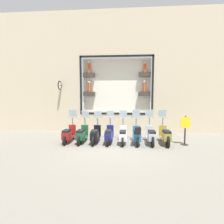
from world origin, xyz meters
TOP-DOWN VIEW (x-y plane):
  - ground_plane at (0.00, 0.00)m, footprint 120.00×120.00m
  - building_facade at (3.60, 0.00)m, footprint 1.21×36.00m
  - scooter_olive_0 at (0.58, -2.61)m, footprint 1.81×0.61m
  - scooter_silver_1 at (0.58, -1.90)m, footprint 1.80×0.60m
  - scooter_teal_2 at (0.51, -1.20)m, footprint 1.79×0.60m
  - scooter_white_3 at (0.57, -0.50)m, footprint 1.79×0.60m
  - scooter_navy_4 at (0.58, 0.20)m, footprint 1.80×0.60m
  - scooter_black_5 at (0.57, 0.90)m, footprint 1.79×0.60m
  - scooter_green_6 at (0.57, 1.60)m, footprint 1.79×0.60m
  - scooter_red_7 at (0.57, 2.31)m, footprint 1.79×0.61m
  - shop_sign_post at (0.57, -3.55)m, footprint 0.36×0.45m

SIDE VIEW (x-z plane):
  - ground_plane at x=0.00m, z-range 0.00..0.00m
  - scooter_white_3 at x=0.57m, z-range -0.40..1.23m
  - scooter_black_5 at x=0.57m, z-range -0.37..1.21m
  - scooter_green_6 at x=0.57m, z-range -0.37..1.21m
  - scooter_red_7 at x=0.57m, z-range -0.40..1.25m
  - scooter_navy_4 at x=0.58m, z-range -0.37..1.23m
  - scooter_silver_1 at x=0.58m, z-range -0.40..1.27m
  - scooter_olive_0 at x=0.58m, z-range -0.39..1.28m
  - scooter_teal_2 at x=0.51m, z-range -0.36..1.29m
  - shop_sign_post at x=0.57m, z-range 0.04..1.48m
  - building_facade at x=3.60m, z-range 0.05..7.93m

